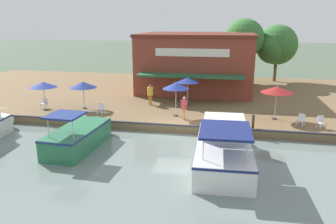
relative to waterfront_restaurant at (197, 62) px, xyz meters
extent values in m
plane|color=#4C5B47|center=(13.10, -0.22, -3.49)|extent=(220.00, 220.00, 0.00)
cube|color=brown|center=(2.10, -0.22, -3.19)|extent=(22.00, 56.00, 0.60)
cube|color=#2D2D33|center=(13.00, -0.22, -2.84)|extent=(0.20, 50.40, 0.10)
cube|color=brown|center=(-0.03, 0.00, -0.15)|extent=(9.57, 11.03, 5.46)
cube|color=#5C271C|center=(-0.03, 0.00, 2.73)|extent=(9.77, 11.25, 0.30)
cube|color=#235633|center=(5.66, 0.00, -0.59)|extent=(1.80, 9.37, 0.16)
cube|color=silver|center=(4.80, 0.00, 1.35)|extent=(0.08, 6.62, 0.70)
cylinder|color=#B7B7B7|center=(7.20, -0.01, -1.75)|extent=(0.06, 0.06, 2.26)
cylinder|color=#2D2D33|center=(7.20, -0.01, -2.86)|extent=(0.36, 0.36, 0.06)
cone|color=navy|center=(7.20, -0.01, -0.68)|extent=(1.98, 1.98, 0.41)
cone|color=yellow|center=(7.20, -0.01, -0.66)|extent=(1.23, 1.23, 0.33)
sphere|color=yellow|center=(7.20, -0.01, -0.48)|extent=(0.08, 0.08, 0.08)
cylinder|color=#B7B7B7|center=(10.93, -10.99, -1.81)|extent=(0.06, 0.06, 2.15)
cylinder|color=#2D2D33|center=(10.93, -10.99, -2.86)|extent=(0.36, 0.36, 0.06)
cone|color=navy|center=(10.93, -10.99, -0.80)|extent=(2.12, 2.12, 0.43)
cone|color=white|center=(10.93, -10.99, -0.78)|extent=(1.31, 1.31, 0.34)
sphere|color=white|center=(10.93, -10.99, -0.59)|extent=(0.08, 0.08, 0.08)
cylinder|color=#B7B7B7|center=(9.84, -8.15, -1.86)|extent=(0.06, 0.06, 2.05)
cylinder|color=#2D2D33|center=(9.84, -8.15, -2.86)|extent=(0.36, 0.36, 0.06)
cone|color=navy|center=(9.84, -8.15, -0.90)|extent=(2.19, 2.19, 0.48)
cone|color=yellow|center=(9.84, -8.15, -0.88)|extent=(1.36, 1.36, 0.39)
sphere|color=yellow|center=(9.84, -8.15, -0.66)|extent=(0.08, 0.08, 0.08)
cylinder|color=#B7B7B7|center=(10.02, 6.80, -1.75)|extent=(0.06, 0.06, 2.26)
cylinder|color=#2D2D33|center=(10.02, 6.80, -2.86)|extent=(0.36, 0.36, 0.06)
cone|color=maroon|center=(10.02, 6.80, -0.69)|extent=(2.25, 2.25, 0.44)
cone|color=white|center=(10.02, 6.80, -0.67)|extent=(1.40, 1.40, 0.35)
sphere|color=white|center=(10.02, 6.80, -0.47)|extent=(0.08, 0.08, 0.08)
cylinder|color=#B7B7B7|center=(10.58, -0.43, -1.69)|extent=(0.06, 0.06, 2.39)
cylinder|color=#2D2D33|center=(10.58, -0.43, -2.86)|extent=(0.36, 0.36, 0.06)
cone|color=navy|center=(10.58, -0.43, -0.56)|extent=(1.96, 1.96, 0.46)
cone|color=white|center=(10.58, -0.43, -0.54)|extent=(1.22, 1.22, 0.37)
sphere|color=white|center=(10.58, -0.43, -0.33)|extent=(0.08, 0.08, 0.08)
cube|color=white|center=(11.93, 9.84, -2.67)|extent=(0.05, 0.05, 0.42)
cube|color=white|center=(12.06, 9.46, -2.67)|extent=(0.05, 0.05, 0.42)
cube|color=white|center=(11.55, 9.71, -2.67)|extent=(0.05, 0.05, 0.42)
cube|color=white|center=(11.68, 9.33, -2.67)|extent=(0.05, 0.05, 0.42)
cube|color=white|center=(11.80, 9.58, -2.46)|extent=(0.56, 0.56, 0.05)
cube|color=white|center=(11.61, 9.52, -2.24)|extent=(0.18, 0.43, 0.40)
cube|color=white|center=(11.47, -5.97, -2.67)|extent=(0.04, 0.04, 0.42)
cube|color=white|center=(11.43, -6.37, -2.67)|extent=(0.04, 0.04, 0.42)
cube|color=white|center=(11.07, -5.93, -2.67)|extent=(0.04, 0.04, 0.42)
cube|color=white|center=(11.03, -6.33, -2.67)|extent=(0.04, 0.04, 0.42)
cube|color=white|center=(11.25, -6.15, -2.46)|extent=(0.48, 0.48, 0.05)
cube|color=white|center=(11.05, -6.13, -2.24)|extent=(0.09, 0.44, 0.40)
cube|color=white|center=(11.72, 8.41, -2.67)|extent=(0.05, 0.05, 0.42)
cube|color=white|center=(11.54, 8.05, -2.67)|extent=(0.05, 0.05, 0.42)
cube|color=white|center=(11.36, 8.59, -2.67)|extent=(0.05, 0.05, 0.42)
cube|color=white|center=(11.18, 8.23, -2.67)|extent=(0.05, 0.05, 0.42)
cube|color=white|center=(11.45, 8.32, -2.46)|extent=(0.59, 0.59, 0.05)
cube|color=white|center=(11.27, 8.41, -2.24)|extent=(0.23, 0.41, 0.40)
cube|color=white|center=(10.70, -11.12, -2.67)|extent=(0.05, 0.05, 0.42)
cube|color=white|center=(10.76, -11.52, -2.67)|extent=(0.05, 0.05, 0.42)
cube|color=white|center=(10.31, -11.18, -2.67)|extent=(0.05, 0.05, 0.42)
cube|color=white|center=(10.36, -11.58, -2.67)|extent=(0.05, 0.05, 0.42)
cube|color=white|center=(10.53, -11.35, -2.46)|extent=(0.50, 0.50, 0.05)
cube|color=white|center=(10.34, -11.38, -2.24)|extent=(0.10, 0.44, 0.40)
cylinder|color=orange|center=(7.54, -3.08, -2.46)|extent=(0.13, 0.13, 0.85)
cylinder|color=orange|center=(7.64, -3.22, -2.46)|extent=(0.13, 0.13, 0.85)
cylinder|color=gold|center=(7.59, -3.15, -1.70)|extent=(0.49, 0.49, 0.67)
sphere|color=brown|center=(7.59, -3.15, -1.25)|extent=(0.23, 0.23, 0.23)
cylinder|color=orange|center=(11.50, 0.33, -2.47)|extent=(0.13, 0.13, 0.84)
cylinder|color=orange|center=(11.33, 0.30, -2.47)|extent=(0.13, 0.13, 0.84)
cylinder|color=#B23338|center=(11.42, 0.32, -1.72)|extent=(0.49, 0.49, 0.66)
sphere|color=#DBB28E|center=(11.42, 0.32, -1.27)|extent=(0.23, 0.23, 0.23)
cube|color=white|center=(17.62, 3.35, -2.77)|extent=(6.70, 3.07, 1.28)
ellipsoid|color=white|center=(14.33, 3.21, -2.77)|extent=(2.43, 2.76, 1.28)
cube|color=navy|center=(17.62, 3.35, -2.21)|extent=(6.78, 3.11, 0.10)
cube|color=white|center=(16.46, 3.30, -1.65)|extent=(2.73, 2.35, 0.95)
cube|color=black|center=(17.76, 3.35, -1.53)|extent=(0.14, 1.96, 0.33)
cube|color=navy|center=(19.17, 3.41, -0.94)|extent=(3.00, 2.50, 0.12)
cylinder|color=silver|center=(20.01, 4.43, -1.53)|extent=(0.05, 0.05, 1.19)
cylinder|color=silver|center=(20.08, 2.46, -1.53)|extent=(0.05, 0.05, 1.19)
cube|color=#287047|center=(16.90, -5.31, -2.77)|extent=(5.05, 2.36, 1.27)
ellipsoid|color=#287047|center=(14.42, -5.21, -2.77)|extent=(1.84, 2.11, 1.27)
cube|color=navy|center=(16.90, -5.31, -2.21)|extent=(5.11, 2.41, 0.10)
cube|color=navy|center=(18.06, -5.37, -1.00)|extent=(1.91, 1.90, 0.11)
cylinder|color=silver|center=(18.64, -4.64, -1.57)|extent=(0.05, 0.05, 1.13)
cylinder|color=silver|center=(18.58, -6.14, -1.57)|extent=(0.05, 0.05, 1.13)
cylinder|color=silver|center=(14.22, -5.20, -1.83)|extent=(0.12, 1.72, 0.04)
cylinder|color=#473323|center=(12.75, 5.11, -2.42)|extent=(0.18, 0.18, 0.94)
cylinder|color=#2D2D33|center=(12.75, 5.11, -1.93)|extent=(0.22, 0.22, 0.04)
cylinder|color=brown|center=(-6.48, 8.61, -1.60)|extent=(0.36, 0.36, 2.57)
sphere|color=#387033|center=(-6.48, 8.61, 1.41)|extent=(4.63, 4.63, 4.63)
sphere|color=#387033|center=(-5.55, 7.92, 0.95)|extent=(3.24, 3.24, 3.24)
cylinder|color=brown|center=(-5.00, 4.79, -1.20)|extent=(0.35, 0.35, 3.38)
sphere|color=#387033|center=(-5.00, 4.79, 2.16)|extent=(4.44, 4.44, 4.44)
sphere|color=#387033|center=(-4.11, 4.12, 1.72)|extent=(3.11, 3.11, 3.11)
camera|label=1|loc=(34.02, 3.56, 3.97)|focal=35.00mm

